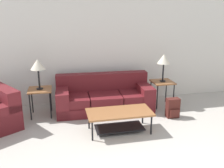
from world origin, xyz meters
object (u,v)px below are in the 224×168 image
object	(u,v)px
side_table_right	(162,84)
table_lamp_left	(38,65)
couch	(104,97)
table_lamp_right	(164,60)
side_table_left	(40,92)
backpack	(173,108)
coffee_table	(119,117)

from	to	relation	value
side_table_right	table_lamp_left	xyz separation A→B (m)	(-2.86, 0.00, 0.60)
couch	table_lamp_right	xyz separation A→B (m)	(1.43, -0.06, 0.86)
side_table_left	backpack	size ratio (longest dim) A/B	1.44
side_table_left	couch	bearing A→B (deg)	2.23
table_lamp_right	backpack	xyz separation A→B (m)	(-0.04, -0.71, -0.94)
coffee_table	backpack	xyz separation A→B (m)	(1.31, 0.41, -0.10)
coffee_table	side_table_right	size ratio (longest dim) A/B	2.00
side_table_right	table_lamp_left	distance (m)	2.92
backpack	coffee_table	bearing A→B (deg)	-162.71
couch	backpack	xyz separation A→B (m)	(1.39, -0.77, -0.09)
side_table_left	table_lamp_right	world-z (taller)	table_lamp_right
coffee_table	table_lamp_left	bearing A→B (deg)	143.52
coffee_table	side_table_right	distance (m)	1.77
side_table_left	backpack	distance (m)	2.93
couch	side_table_left	world-z (taller)	couch
coffee_table	table_lamp_left	size ratio (longest dim) A/B	1.88
side_table_left	side_table_right	xyz separation A→B (m)	(2.86, 0.00, 0.00)
table_lamp_right	side_table_right	bearing A→B (deg)	-90.00
side_table_left	table_lamp_right	bearing A→B (deg)	0.00
side_table_right	backpack	world-z (taller)	side_table_right
coffee_table	table_lamp_right	bearing A→B (deg)	39.64
couch	table_lamp_right	world-z (taller)	table_lamp_right
backpack	table_lamp_left	bearing A→B (deg)	165.84
couch	side_table_right	size ratio (longest dim) A/B	3.59
couch	table_lamp_left	xyz separation A→B (m)	(-1.43, -0.06, 0.86)
coffee_table	backpack	world-z (taller)	backpack
side_table_left	table_lamp_left	bearing A→B (deg)	126.87
table_lamp_right	backpack	distance (m)	1.18
couch	coffee_table	xyz separation A→B (m)	(0.08, -1.17, 0.01)
table_lamp_right	coffee_table	bearing A→B (deg)	-140.36
coffee_table	side_table_left	xyz separation A→B (m)	(-1.51, 1.12, 0.24)
couch	side_table_right	distance (m)	1.45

